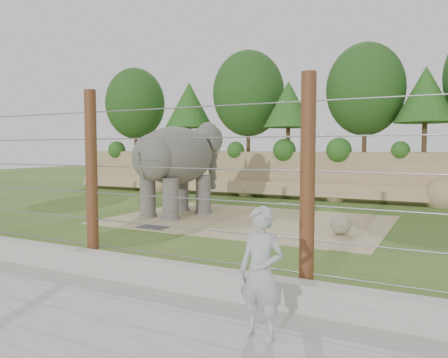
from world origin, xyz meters
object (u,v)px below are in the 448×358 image
at_px(barrier_fence, 92,179).
at_px(zookeeper, 261,273).
at_px(stone_ball, 340,224).
at_px(elephant, 176,169).

distance_m(barrier_fence, zookeeper, 5.28).
bearing_deg(zookeeper, stone_ball, 102.46).
distance_m(elephant, stone_ball, 7.01).
height_order(elephant, barrier_fence, barrier_fence).
distance_m(stone_ball, zookeeper, 8.04).
height_order(stone_ball, zookeeper, zookeeper).
height_order(barrier_fence, zookeeper, barrier_fence).
bearing_deg(elephant, barrier_fence, -62.18).
xyz_separation_m(elephant, stone_ball, (6.77, -1.02, -1.52)).
relative_size(elephant, barrier_fence, 0.23).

